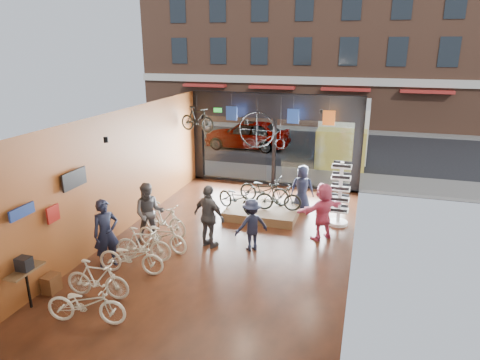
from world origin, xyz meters
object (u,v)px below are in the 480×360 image
at_px(floor_bike_3, 143,244).
at_px(floor_bike_4, 162,235).
at_px(street_car, 247,134).
at_px(customer_4, 302,189).
at_px(floor_bike_1, 97,279).
at_px(customer_5, 323,211).
at_px(customer_2, 209,217).
at_px(display_bike_left, 237,198).
at_px(customer_1, 149,213).
at_px(floor_bike_2, 131,257).
at_px(penny_farthing, 264,132).
at_px(floor_bike_5, 164,219).
at_px(hung_bike, 197,119).
at_px(customer_0, 106,233).
at_px(display_bike_mid, 279,197).
at_px(display_platform, 263,212).
at_px(box_truck, 344,133).
at_px(customer_3, 252,225).
at_px(floor_bike_0, 86,304).
at_px(display_bike_right, 264,190).

relative_size(floor_bike_3, floor_bike_4, 0.92).
distance_m(street_car, customer_4, 9.75).
height_order(floor_bike_1, customer_5, customer_5).
bearing_deg(customer_2, display_bike_left, -73.33).
relative_size(display_bike_left, customer_1, 0.95).
height_order(floor_bike_2, penny_farthing, penny_farthing).
bearing_deg(floor_bike_5, hung_bike, 23.92).
distance_m(floor_bike_5, customer_0, 2.31).
bearing_deg(customer_5, customer_2, -19.13).
relative_size(floor_bike_3, display_bike_mid, 1.03).
bearing_deg(customer_4, display_platform, 38.57).
xyz_separation_m(box_truck, floor_bike_2, (-4.42, -13.25, -0.92)).
bearing_deg(customer_1, display_platform, 23.63).
height_order(street_car, box_truck, box_truck).
distance_m(box_truck, customer_2, 11.66).
relative_size(customer_3, hung_bike, 0.97).
xyz_separation_m(street_car, display_bike_mid, (3.82, -9.61, -0.05)).
xyz_separation_m(display_bike_mid, customer_0, (-3.67, -4.48, 0.17)).
bearing_deg(display_bike_left, floor_bike_5, 163.56).
height_order(customer_1, customer_2, customer_2).
xyz_separation_m(display_platform, customer_5, (2.15, -1.22, 0.74)).
bearing_deg(display_bike_mid, floor_bike_0, 150.07).
distance_m(customer_0, penny_farthing, 7.41).
xyz_separation_m(display_bike_mid, customer_2, (-1.48, -2.64, 0.18)).
bearing_deg(display_platform, box_truck, 76.11).
bearing_deg(customer_3, customer_0, -7.75).
bearing_deg(display_platform, customer_4, 35.56).
distance_m(floor_bike_5, customer_4, 4.95).
bearing_deg(penny_farthing, floor_bike_1, -103.40).
height_order(floor_bike_3, customer_1, customer_1).
bearing_deg(floor_bike_4, floor_bike_1, -174.36).
bearing_deg(customer_0, customer_3, -20.53).
distance_m(customer_0, customer_2, 2.86).
relative_size(floor_bike_4, customer_4, 1.04).
height_order(floor_bike_4, floor_bike_5, floor_bike_5).
bearing_deg(floor_bike_2, customer_0, 71.06).
bearing_deg(customer_1, penny_farthing, 43.41).
distance_m(floor_bike_2, floor_bike_5, 2.39).
relative_size(display_bike_mid, penny_farthing, 0.88).
height_order(floor_bike_5, display_bike_left, display_bike_left).
bearing_deg(floor_bike_5, customer_1, -179.90).
bearing_deg(floor_bike_5, floor_bike_4, -140.13).
xyz_separation_m(floor_bike_2, customer_3, (2.61, 2.18, 0.31)).
height_order(display_bike_left, customer_4, customer_4).
bearing_deg(display_bike_left, customer_4, -25.93).
height_order(display_bike_mid, hung_bike, hung_bike).
bearing_deg(floor_bike_5, floor_bike_1, -161.84).
height_order(customer_3, hung_bike, hung_bike).
xyz_separation_m(display_bike_right, customer_3, (0.36, -3.02, -0.03)).
bearing_deg(customer_2, street_car, -57.85).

